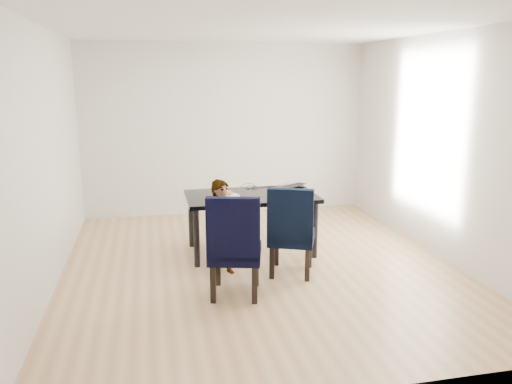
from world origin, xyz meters
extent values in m
cube|color=tan|center=(0.00, 0.00, -0.01)|extent=(4.50, 5.00, 0.01)
cube|color=white|center=(0.00, 0.00, 2.71)|extent=(4.50, 5.00, 0.01)
cube|color=silver|center=(0.00, 2.50, 1.35)|extent=(4.50, 0.01, 2.70)
cube|color=white|center=(0.00, -2.50, 1.35)|extent=(4.50, 0.01, 2.70)
cube|color=silver|center=(-2.25, 0.00, 1.35)|extent=(0.01, 5.00, 2.70)
cube|color=white|center=(2.25, 0.00, 1.35)|extent=(0.01, 5.00, 2.70)
cube|color=black|center=(0.00, 0.50, 0.38)|extent=(1.60, 0.90, 0.75)
cube|color=black|center=(-0.41, -0.71, 0.54)|extent=(0.63, 0.65, 1.07)
cube|color=black|center=(0.31, -0.28, 0.51)|extent=(0.65, 0.66, 1.02)
imported|color=#E04512|center=(-0.46, -0.15, 0.54)|extent=(0.47, 0.40, 1.09)
cylinder|color=silver|center=(-0.30, 0.44, 0.76)|extent=(0.36, 0.36, 0.02)
ellipsoid|color=#996436|center=(-0.31, 0.45, 0.80)|extent=(0.17, 0.12, 0.06)
imported|color=black|center=(0.63, 0.85, 0.76)|extent=(0.42, 0.40, 0.03)
torus|color=black|center=(0.09, 0.85, 0.75)|extent=(0.17, 0.17, 0.01)
camera|label=1|loc=(-1.21, -5.40, 2.18)|focal=35.00mm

